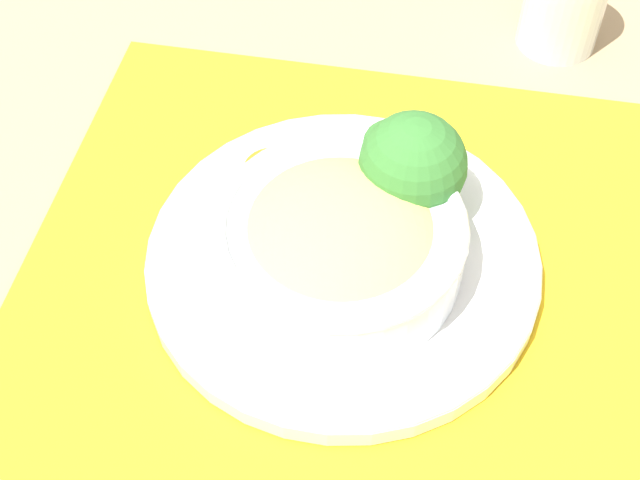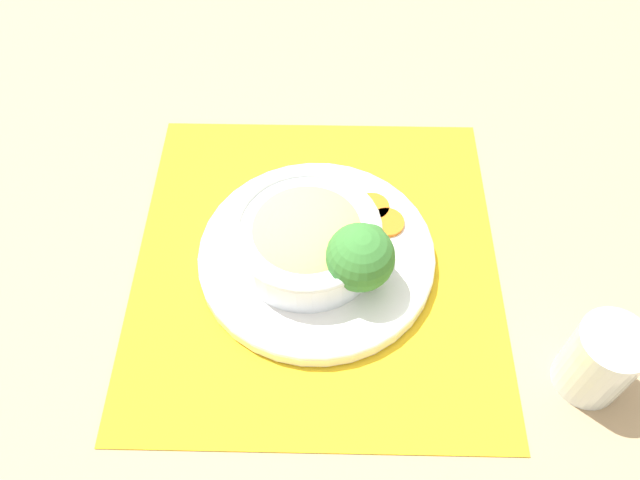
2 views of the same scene
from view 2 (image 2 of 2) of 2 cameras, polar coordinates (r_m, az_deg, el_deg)
ground_plane at (r=0.78m, az=-0.30°, el=-1.90°), size 4.00×4.00×0.00m
placemat at (r=0.78m, az=-0.30°, el=-1.82°), size 0.52×0.49×0.00m
plate at (r=0.77m, az=-0.30°, el=-1.27°), size 0.29×0.29×0.02m
bowl at (r=0.74m, az=-1.23°, el=0.22°), size 0.18×0.18×0.06m
broccoli_floret at (r=0.70m, az=3.74°, el=-1.58°), size 0.08×0.08×0.09m
carrot_slice_near at (r=0.79m, az=6.15°, el=1.61°), size 0.04×0.04×0.01m
carrot_slice_middle at (r=0.81m, az=4.80°, el=3.04°), size 0.04×0.04×0.01m
water_glass at (r=0.73m, az=24.06°, el=-10.16°), size 0.07×0.07×0.10m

